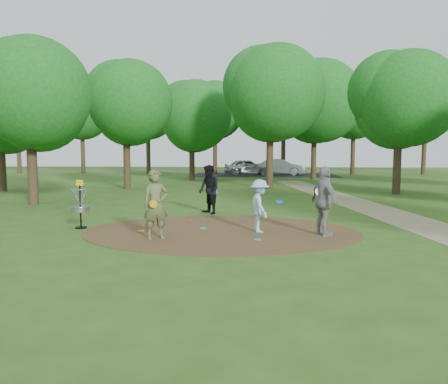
{
  "coord_description": "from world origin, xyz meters",
  "views": [
    {
      "loc": [
        0.96,
        -13.06,
        2.49
      ],
      "look_at": [
        0.0,
        1.2,
        1.1
      ],
      "focal_mm": 35.0,
      "sensor_mm": 36.0,
      "label": 1
    }
  ],
  "objects": [
    {
      "name": "player_observer_with_disc",
      "position": [
        -1.74,
        -1.21,
        0.97
      ],
      "size": [
        0.84,
        0.73,
        1.94
      ],
      "color": "#586138",
      "rests_on": "ground"
    },
    {
      "name": "car_left",
      "position": [
        0.36,
        29.97,
        0.78
      ],
      "size": [
        4.8,
        2.48,
        1.56
      ],
      "primitive_type": "imported",
      "rotation": [
        0.0,
        0.0,
        1.71
      ],
      "color": "#929699",
      "rests_on": "ground"
    },
    {
      "name": "dirt_clearing",
      "position": [
        0.0,
        0.0,
        0.01
      ],
      "size": [
        8.4,
        8.4,
        0.02
      ],
      "primitive_type": "cylinder",
      "color": "#47301C",
      "rests_on": "ground"
    },
    {
      "name": "ground",
      "position": [
        0.0,
        0.0,
        0.0
      ],
      "size": [
        100.0,
        100.0,
        0.0
      ],
      "primitive_type": "plane",
      "color": "#2D5119",
      "rests_on": "ground"
    },
    {
      "name": "player_walking_with_disc",
      "position": [
        -0.74,
        3.66,
        0.95
      ],
      "size": [
        1.13,
        1.17,
        1.91
      ],
      "color": "black",
      "rests_on": "ground"
    },
    {
      "name": "player_waiting_with_disc",
      "position": [
        3.01,
        -0.42,
        1.01
      ],
      "size": [
        0.93,
        1.28,
        2.02
      ],
      "color": "gray",
      "rests_on": "ground"
    },
    {
      "name": "car_right",
      "position": [
        3.63,
        29.9,
        0.78
      ],
      "size": [
        5.0,
        2.55,
        1.57
      ],
      "primitive_type": "imported",
      "rotation": [
        0.0,
        0.0,
        1.38
      ],
      "color": "#ABABB3",
      "rests_on": "ground"
    },
    {
      "name": "parking_lot",
      "position": [
        2.0,
        30.0,
        0.0
      ],
      "size": [
        14.0,
        8.0,
        0.01
      ],
      "primitive_type": "cube",
      "color": "black",
      "rests_on": "ground"
    },
    {
      "name": "disc_ground_orange",
      "position": [
        -2.44,
        -0.16,
        0.03
      ],
      "size": [
        0.22,
        0.22,
        0.02
      ],
      "primitive_type": "cylinder",
      "color": "orange",
      "rests_on": "dirt_clearing"
    },
    {
      "name": "disc_ground_cyan",
      "position": [
        -0.61,
        0.42,
        0.03
      ],
      "size": [
        0.22,
        0.22,
        0.02
      ],
      "primitive_type": "cylinder",
      "color": "#1B9FDC",
      "rests_on": "dirt_clearing"
    },
    {
      "name": "player_throwing_with_disc",
      "position": [
        1.15,
        -0.0,
        0.8
      ],
      "size": [
        1.14,
        1.16,
        1.6
      ],
      "color": "#9BC3E7",
      "rests_on": "ground"
    },
    {
      "name": "disc_ground_red",
      "position": [
        -1.25,
        1.85,
        0.03
      ],
      "size": [
        0.22,
        0.22,
        0.02
      ],
      "primitive_type": "cylinder",
      "color": "red",
      "rests_on": "dirt_clearing"
    },
    {
      "name": "footpath",
      "position": [
        6.5,
        2.0,
        0.01
      ],
      "size": [
        7.55,
        39.89,
        0.01
      ],
      "primitive_type": "cube",
      "rotation": [
        0.0,
        0.0,
        0.14
      ],
      "color": "#8C7A5B",
      "rests_on": "ground"
    },
    {
      "name": "tree_ring",
      "position": [
        3.16,
        9.87,
        5.34
      ],
      "size": [
        37.47,
        45.89,
        9.69
      ],
      "color": "#332316",
      "rests_on": "ground"
    },
    {
      "name": "disc_ground_blue",
      "position": [
        1.08,
        -1.21,
        0.03
      ],
      "size": [
        0.22,
        0.22,
        0.02
      ],
      "primitive_type": "cylinder",
      "color": "#0C8CDC",
      "rests_on": "dirt_clearing"
    },
    {
      "name": "disc_golf_basket",
      "position": [
        -4.5,
        0.3,
        0.87
      ],
      "size": [
        0.63,
        0.63,
        1.54
      ],
      "color": "black",
      "rests_on": "ground"
    }
  ]
}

